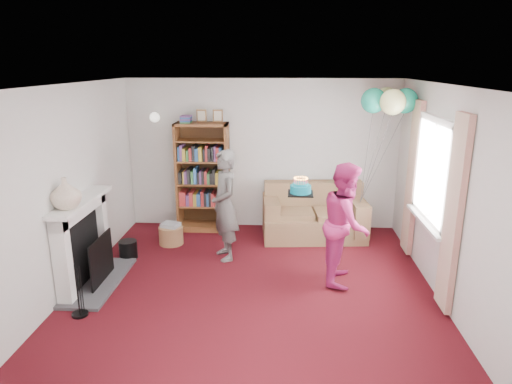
# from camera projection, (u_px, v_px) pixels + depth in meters

# --- Properties ---
(ground) EXTENTS (5.00, 5.00, 0.00)m
(ground) POSITION_uv_depth(u_px,v_px,m) (252.00, 295.00, 5.57)
(ground) COLOR black
(ground) RESTS_ON ground
(wall_back) EXTENTS (4.50, 0.02, 2.50)m
(wall_back) POSITION_uv_depth(u_px,v_px,m) (262.00, 155.00, 7.64)
(wall_back) COLOR silver
(wall_back) RESTS_ON ground
(wall_left) EXTENTS (0.02, 5.00, 2.50)m
(wall_left) POSITION_uv_depth(u_px,v_px,m) (60.00, 194.00, 5.36)
(wall_left) COLOR silver
(wall_left) RESTS_ON ground
(wall_right) EXTENTS (0.02, 5.00, 2.50)m
(wall_right) POSITION_uv_depth(u_px,v_px,m) (453.00, 201.00, 5.10)
(wall_right) COLOR silver
(wall_right) RESTS_ON ground
(ceiling) EXTENTS (4.50, 5.00, 0.01)m
(ceiling) POSITION_uv_depth(u_px,v_px,m) (251.00, 85.00, 4.89)
(ceiling) COLOR white
(ceiling) RESTS_ON wall_back
(fireplace) EXTENTS (0.55, 1.80, 1.12)m
(fireplace) POSITION_uv_depth(u_px,v_px,m) (88.00, 246.00, 5.74)
(fireplace) COLOR #3F3F42
(fireplace) RESTS_ON ground
(window_bay) EXTENTS (0.14, 2.02, 2.20)m
(window_bay) POSITION_uv_depth(u_px,v_px,m) (431.00, 190.00, 5.69)
(window_bay) COLOR white
(window_bay) RESTS_ON ground
(wall_sconce) EXTENTS (0.16, 0.23, 0.16)m
(wall_sconce) POSITION_uv_depth(u_px,v_px,m) (155.00, 117.00, 7.43)
(wall_sconce) COLOR gold
(wall_sconce) RESTS_ON ground
(bookcase) EXTENTS (0.86, 0.42, 2.02)m
(bookcase) POSITION_uv_depth(u_px,v_px,m) (203.00, 178.00, 7.60)
(bookcase) COLOR #472B14
(bookcase) RESTS_ON ground
(sofa) EXTENTS (1.62, 0.86, 0.86)m
(sofa) POSITION_uv_depth(u_px,v_px,m) (313.00, 217.00, 7.42)
(sofa) COLOR brown
(sofa) RESTS_ON ground
(wicker_basket) EXTENTS (0.38, 0.38, 0.34)m
(wicker_basket) POSITION_uv_depth(u_px,v_px,m) (171.00, 234.00, 7.12)
(wicker_basket) COLOR #9C7449
(wicker_basket) RESTS_ON ground
(person_striped) EXTENTS (0.58, 0.68, 1.59)m
(person_striped) POSITION_uv_depth(u_px,v_px,m) (225.00, 205.00, 6.44)
(person_striped) COLOR black
(person_striped) RESTS_ON ground
(person_magenta) EXTENTS (0.72, 0.85, 1.56)m
(person_magenta) POSITION_uv_depth(u_px,v_px,m) (346.00, 223.00, 5.76)
(person_magenta) COLOR #B52466
(person_magenta) RESTS_ON ground
(birthday_cake) EXTENTS (0.33, 0.33, 0.22)m
(birthday_cake) POSITION_uv_depth(u_px,v_px,m) (301.00, 189.00, 5.94)
(birthday_cake) COLOR black
(birthday_cake) RESTS_ON ground
(balloons) EXTENTS (0.80, 0.80, 1.75)m
(balloons) POSITION_uv_depth(u_px,v_px,m) (389.00, 101.00, 6.44)
(balloons) COLOR #3F3F3F
(balloons) RESTS_ON ground
(mantel_vase) EXTENTS (0.45, 0.45, 0.36)m
(mantel_vase) POSITION_uv_depth(u_px,v_px,m) (65.00, 193.00, 5.20)
(mantel_vase) COLOR beige
(mantel_vase) RESTS_ON fireplace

